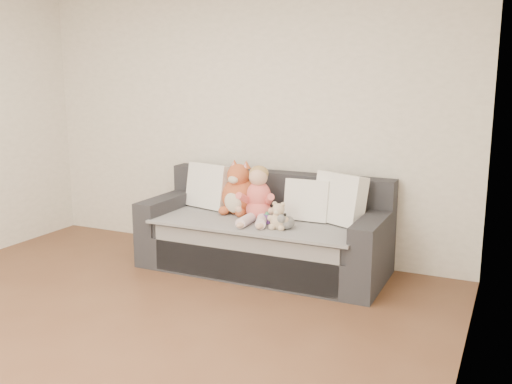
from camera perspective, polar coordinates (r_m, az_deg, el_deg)
room_shell at (r=3.85m, az=-15.18°, el=4.64°), size 5.00×5.00×5.00m
sofa at (r=5.20m, az=0.89°, el=-4.38°), size 2.20×0.94×0.85m
cushion_left at (r=5.54m, az=-4.74°, el=0.59°), size 0.50×0.32×0.44m
cushion_right_back at (r=5.06m, az=5.17°, el=-0.82°), size 0.40×0.18×0.38m
cushion_right_front at (r=4.97m, az=8.36°, el=-0.69°), size 0.52×0.40×0.45m
toddler at (r=5.03m, az=0.17°, el=-0.58°), size 0.34×0.51×0.50m
plush_cat at (r=5.29m, az=-1.68°, el=-0.13°), size 0.42×0.35×0.53m
teddy_bear at (r=4.77m, az=2.25°, el=-2.63°), size 0.19×0.14×0.24m
plush_cow at (r=4.78m, az=3.03°, el=-3.00°), size 0.12×0.19×0.15m
sippy_cup at (r=4.95m, az=1.10°, el=-2.55°), size 0.10×0.07×0.11m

